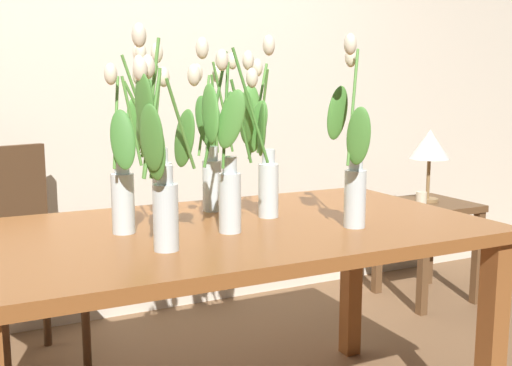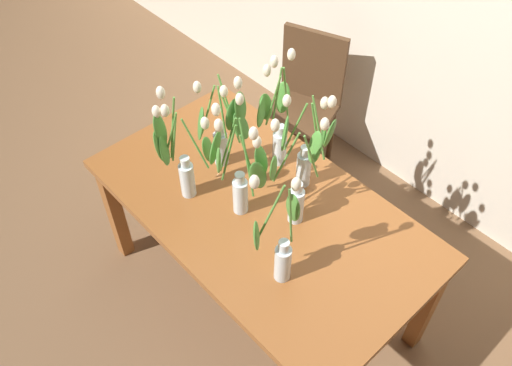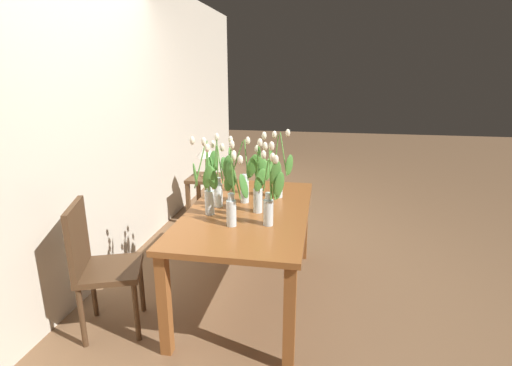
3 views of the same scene
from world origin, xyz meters
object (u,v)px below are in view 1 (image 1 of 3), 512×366
Objects in this scene: table_lamp at (430,146)px; tulip_vase_0 at (133,157)px; tulip_vase_6 at (213,152)px; pillar_candle at (421,199)px; dining_table at (233,253)px; side_table at (428,223)px; tulip_vase_4 at (353,168)px; dining_chair at (14,245)px; tulip_vase_2 at (264,162)px; tulip_vase_5 at (162,167)px; tulip_vase_3 at (234,154)px; tulip_vase_1 at (153,154)px.

tulip_vase_0 is at bearing -157.44° from table_lamp.
tulip_vase_6 is 1.52m from pillar_candle.
dining_table reaches higher than side_table.
tulip_vase_4 reaches higher than dining_chair.
tulip_vase_0 is 0.45m from tulip_vase_2.
dining_table is at bearing -152.13° from table_lamp.
tulip_vase_2 is 1.37× the size of table_lamp.
side_table is (2.12, -0.13, -0.09)m from dining_chair.
tulip_vase_0 is 1.42× the size of table_lamp.
dining_table is at bearing -9.41° from tulip_vase_0.
dining_chair is (-0.59, 0.92, -0.12)m from dining_table.
tulip_vase_0 is 1.03× the size of tulip_vase_2.
tulip_vase_6 is at bearing -159.34° from table_lamp.
tulip_vase_2 is (0.14, 0.07, 0.28)m from dining_table.
side_table is (1.82, 1.00, -0.53)m from tulip_vase_5.
pillar_candle is (-0.11, -0.06, 0.16)m from side_table.
dining_chair is (-0.73, 0.85, -0.40)m from tulip_vase_2.
tulip_vase_0 is at bearing 152.11° from tulip_vase_3.
tulip_vase_4 is 0.63× the size of dining_chair.
table_lamp is at bearing 67.03° from side_table.
pillar_candle is (1.11, 0.93, -0.34)m from tulip_vase_4.
tulip_vase_2 is 0.94× the size of tulip_vase_4.
tulip_vase_4 is at bearing -31.11° from dining_table.
pillar_candle is at bearing -150.59° from side_table.
tulip_vase_2 reaches higher than side_table.
table_lamp reaches higher than dining_table.
tulip_vase_4 is at bearing -16.07° from tulip_vase_3.
tulip_vase_0 is (-0.30, 0.05, 0.32)m from dining_table.
tulip_vase_3 reaches higher than dining_chair.
tulip_vase_2 is 0.98× the size of tulip_vase_6.
tulip_vase_1 reaches higher than table_lamp.
tulip_vase_2 is 1.64m from side_table.
tulip_vase_4 is at bearing 1.21° from tulip_vase_5.
tulip_vase_4 is 1.59m from table_lamp.
tulip_vase_4 is at bearing -140.04° from pillar_candle.
tulip_vase_4 is 1.06× the size of side_table.
tulip_vase_6 is at bearing -4.13° from tulip_vase_1.
table_lamp is at bearing -2.86° from dining_chair.
pillar_candle is at bearing 28.73° from tulip_vase_5.
tulip_vase_5 reaches higher than dining_chair.
tulip_vase_3 is 0.99× the size of tulip_vase_5.
dining_chair reaches higher than dining_table.
dining_chair is 1.69× the size of side_table.
table_lamp reaches higher than dining_chair.
tulip_vase_1 reaches higher than tulip_vase_6.
dining_chair is (-0.55, 1.01, -0.45)m from tulip_vase_3.
tulip_vase_6 is 1.01m from dining_chair.
dining_chair is at bearing 104.90° from tulip_vase_5.
tulip_vase_1 is 1.46× the size of table_lamp.
tulip_vase_5 is at bearing -103.47° from tulip_vase_1.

